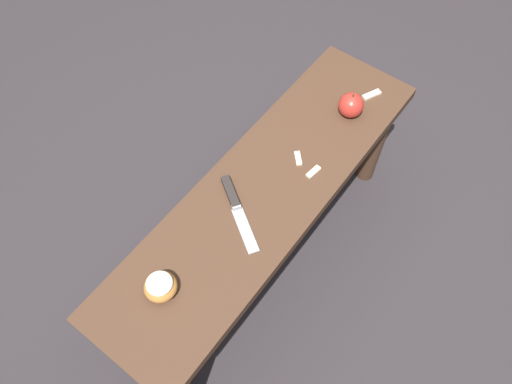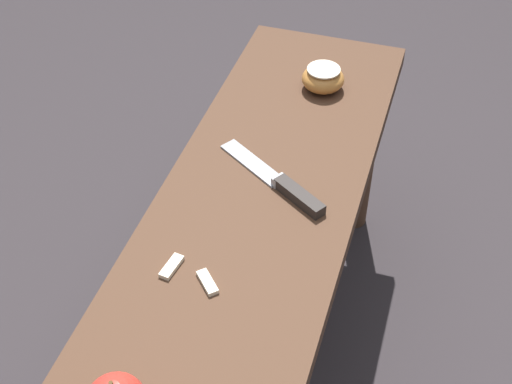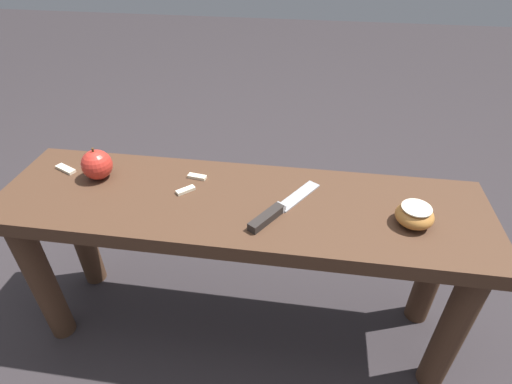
{
  "view_description": "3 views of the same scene",
  "coord_description": "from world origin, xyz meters",
  "px_view_note": "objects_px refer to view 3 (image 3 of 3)",
  "views": [
    {
      "loc": [
        0.62,
        0.44,
        1.72
      ],
      "look_at": [
        0.04,
        -0.0,
        0.52
      ],
      "focal_mm": 35.0,
      "sensor_mm": 36.0,
      "label": 1
    },
    {
      "loc": [
        -0.78,
        -0.26,
        1.33
      ],
      "look_at": [
        0.04,
        -0.0,
        0.52
      ],
      "focal_mm": 50.0,
      "sensor_mm": 36.0,
      "label": 2
    },
    {
      "loc": [
        0.15,
        -0.77,
        1.1
      ],
      "look_at": [
        0.04,
        -0.0,
        0.52
      ],
      "focal_mm": 28.0,
      "sensor_mm": 36.0,
      "label": 3
    }
  ],
  "objects_px": {
    "apple_whole": "(97,165)",
    "apple_cut": "(415,215)",
    "wooden_bench": "(240,231)",
    "knife": "(276,211)"
  },
  "relations": [
    {
      "from": "apple_whole",
      "to": "apple_cut",
      "type": "relative_size",
      "value": 1.04
    },
    {
      "from": "knife",
      "to": "apple_whole",
      "type": "bearing_deg",
      "value": 112.64
    },
    {
      "from": "wooden_bench",
      "to": "apple_cut",
      "type": "relative_size",
      "value": 14.25
    },
    {
      "from": "wooden_bench",
      "to": "apple_whole",
      "type": "distance_m",
      "value": 0.42
    },
    {
      "from": "wooden_bench",
      "to": "knife",
      "type": "xyz_separation_m",
      "value": [
        0.1,
        -0.04,
        0.11
      ]
    },
    {
      "from": "knife",
      "to": "apple_whole",
      "type": "xyz_separation_m",
      "value": [
        -0.48,
        0.09,
        0.03
      ]
    },
    {
      "from": "wooden_bench",
      "to": "apple_cut",
      "type": "distance_m",
      "value": 0.43
    },
    {
      "from": "knife",
      "to": "apple_cut",
      "type": "xyz_separation_m",
      "value": [
        0.31,
        0.01,
        0.02
      ]
    },
    {
      "from": "wooden_bench",
      "to": "knife",
      "type": "distance_m",
      "value": 0.15
    },
    {
      "from": "apple_whole",
      "to": "apple_cut",
      "type": "distance_m",
      "value": 0.8
    }
  ]
}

